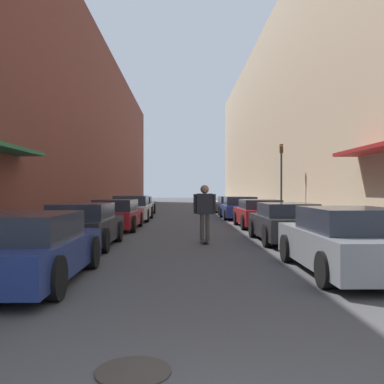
% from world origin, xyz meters
% --- Properties ---
extents(ground, '(131.86, 131.86, 0.00)m').
position_xyz_m(ground, '(0.00, 23.98, 0.00)').
color(ground, '#424244').
extents(curb_strip_left, '(1.80, 59.94, 0.12)m').
position_xyz_m(curb_strip_left, '(-5.03, 29.97, 0.06)').
color(curb_strip_left, gray).
rests_on(curb_strip_left, ground).
extents(curb_strip_right, '(1.80, 59.94, 0.12)m').
position_xyz_m(curb_strip_right, '(5.03, 29.97, 0.06)').
color(curb_strip_right, gray).
rests_on(curb_strip_right, ground).
extents(building_row_left, '(4.90, 59.94, 12.58)m').
position_xyz_m(building_row_left, '(-7.92, 29.97, 6.29)').
color(building_row_left, brown).
rests_on(building_row_left, ground).
extents(building_row_right, '(4.90, 59.94, 14.06)m').
position_xyz_m(building_row_right, '(7.92, 29.97, 7.03)').
color(building_row_right, tan).
rests_on(building_row_right, ground).
extents(parked_car_left_0, '(1.90, 4.28, 1.26)m').
position_xyz_m(parked_car_left_0, '(-3.02, 5.69, 0.62)').
color(parked_car_left_0, navy).
rests_on(parked_car_left_0, ground).
extents(parked_car_left_1, '(1.86, 4.04, 1.29)m').
position_xyz_m(parked_car_left_1, '(-3.15, 10.50, 0.63)').
color(parked_car_left_1, '#232326').
rests_on(parked_car_left_1, ground).
extents(parked_car_left_2, '(1.89, 4.44, 1.27)m').
position_xyz_m(parked_car_left_2, '(-3.05, 16.04, 0.62)').
color(parked_car_left_2, maroon).
rests_on(parked_car_left_2, ground).
extents(parked_car_left_3, '(2.09, 4.80, 1.36)m').
position_xyz_m(parked_car_left_3, '(-3.05, 21.49, 0.66)').
color(parked_car_left_3, silver).
rests_on(parked_car_left_3, ground).
extents(parked_car_left_4, '(1.92, 4.34, 1.23)m').
position_xyz_m(parked_car_left_4, '(-3.16, 27.05, 0.60)').
color(parked_car_left_4, gray).
rests_on(parked_car_left_4, ground).
extents(parked_car_right_0, '(1.95, 4.32, 1.32)m').
position_xyz_m(parked_car_right_0, '(3.04, 6.42, 0.64)').
color(parked_car_right_0, gray).
rests_on(parked_car_right_0, ground).
extents(parked_car_right_1, '(1.89, 4.14, 1.25)m').
position_xyz_m(parked_car_right_1, '(3.05, 11.60, 0.62)').
color(parked_car_right_1, '#232326').
rests_on(parked_car_right_1, ground).
extents(parked_car_right_2, '(1.94, 4.14, 1.25)m').
position_xyz_m(parked_car_right_2, '(3.17, 16.94, 0.61)').
color(parked_car_right_2, maroon).
rests_on(parked_car_right_2, ground).
extents(parked_car_right_3, '(2.05, 4.11, 1.29)m').
position_xyz_m(parked_car_right_3, '(3.03, 22.58, 0.62)').
color(parked_car_right_3, navy).
rests_on(parked_car_right_3, ground).
extents(parked_car_right_4, '(2.04, 4.18, 1.24)m').
position_xyz_m(parked_car_right_4, '(3.12, 27.51, 0.60)').
color(parked_car_right_4, black).
rests_on(parked_car_right_4, ground).
extents(skateboarder, '(0.70, 0.78, 1.83)m').
position_xyz_m(skateboarder, '(0.44, 11.34, 1.13)').
color(skateboarder, black).
rests_on(skateboarder, ground).
extents(manhole_cover, '(0.70, 0.70, 0.02)m').
position_xyz_m(manhole_cover, '(-0.70, 1.87, 0.01)').
color(manhole_cover, '#332D28').
rests_on(manhole_cover, ground).
extents(traffic_light, '(0.16, 0.22, 3.93)m').
position_xyz_m(traffic_light, '(4.87, 20.03, 2.52)').
color(traffic_light, '#2D2D2D').
rests_on(traffic_light, curb_strip_right).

